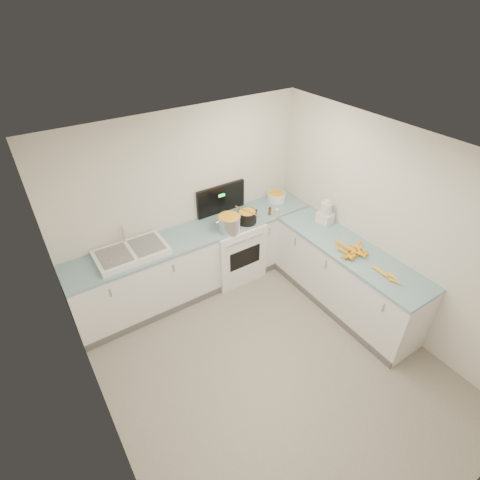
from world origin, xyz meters
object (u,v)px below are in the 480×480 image
stove (232,247)px  spice_jar (277,213)px  sink (131,252)px  food_processor (326,213)px  extract_bottle (270,211)px  black_pot (247,218)px  mixing_bowl (276,197)px  steel_pot (229,224)px

stove → spice_jar: 0.83m
sink → food_processor: 2.62m
sink → spice_jar: sink is taller
stove → extract_bottle: stove is taller
stove → spice_jar: bearing=-21.4°
stove → extract_bottle: 0.76m
black_pot → mixing_bowl: 0.77m
sink → extract_bottle: bearing=-5.0°
black_pot → mixing_bowl: (0.72, 0.26, -0.01)m
extract_bottle → stove: bearing=163.6°
stove → sink: stove is taller
food_processor → stove: bearing=144.7°
sink → mixing_bowl: 2.33m
black_pot → steel_pot: bearing=-176.1°
food_processor → sink: bearing=163.1°
sink → spice_jar: size_ratio=9.34×
extract_bottle → food_processor: 0.78m
mixing_bowl → extract_bottle: bearing=-140.5°
extract_bottle → spice_jar: extract_bottle is taller
sink → spice_jar: 2.07m
mixing_bowl → food_processor: food_processor is taller
food_processor → steel_pot: bearing=154.4°
sink → mixing_bowl: size_ratio=3.08×
mixing_bowl → food_processor: 0.88m
stove → sink: (-1.45, 0.02, 0.50)m
stove → steel_pot: stove is taller
stove → mixing_bowl: bearing=7.6°
spice_jar → mixing_bowl: bearing=52.6°
spice_jar → food_processor: bearing=-48.7°
extract_bottle → spice_jar: bearing=-50.3°
black_pot → food_processor: 1.08m
mixing_bowl → extract_bottle: size_ratio=2.70×
steel_pot → spice_jar: (0.75, -0.07, -0.05)m
black_pot → spice_jar: 0.46m
extract_bottle → food_processor: (0.51, -0.58, 0.10)m
mixing_bowl → spice_jar: size_ratio=3.03×
black_pot → extract_bottle: bearing=-1.5°
sink → extract_bottle: sink is taller
mixing_bowl → spice_jar: bearing=-127.4°
extract_bottle → food_processor: bearing=-48.9°
stove → sink: bearing=179.4°
sink → stove: bearing=-0.6°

